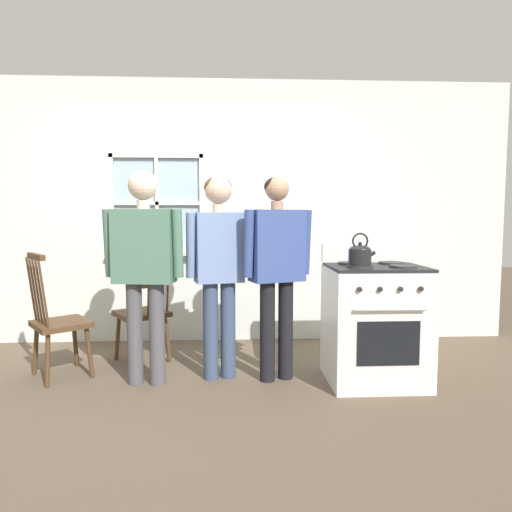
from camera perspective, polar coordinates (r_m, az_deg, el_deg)
The scene contains 11 objects.
ground_plane at distance 3.64m, azimuth -7.68°, elevation -16.11°, with size 16.00×16.00×0.00m, color brown.
wall_back at distance 4.79m, azimuth -6.27°, elevation 5.40°, with size 6.40×0.16×2.70m.
chair_by_window at distance 4.24m, azimuth -13.97°, elevation -6.89°, with size 0.57×0.56×1.02m.
chair_near_wall at distance 4.06m, azimuth -23.49°, elevation -7.68°, with size 0.57×0.58×1.02m.
person_elderly_left at distance 3.59m, azimuth -13.80°, elevation 0.26°, with size 0.62×0.27×1.65m.
person_teen_center at distance 3.63m, azimuth -4.66°, elevation 0.04°, with size 0.54×0.29×1.62m.
person_adult_right at distance 3.59m, azimuth 2.62°, elevation -0.42°, with size 0.57×0.33×1.61m.
stove at distance 3.75m, azimuth 14.61°, elevation -8.04°, with size 0.74×0.68×1.08m.
kettle at distance 3.49m, azimuth 12.87°, elevation 0.21°, with size 0.21×0.17×0.25m.
potted_plant at distance 4.77m, azimuth -12.82°, elevation 1.45°, with size 0.11×0.11×0.25m.
handbag at distance 3.96m, azimuth -12.82°, elevation -1.81°, with size 0.25×0.25×0.31m.
Camera 1 is at (0.29, -3.38, 1.31)m, focal length 32.00 mm.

